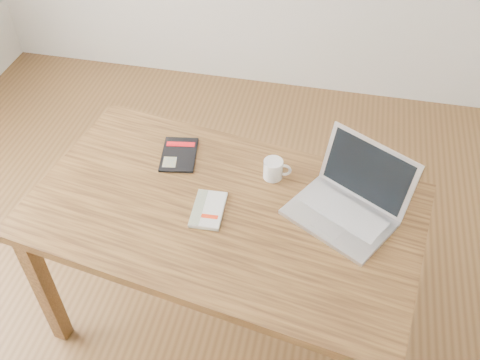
% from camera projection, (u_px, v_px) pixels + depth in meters
% --- Properties ---
extents(room, '(4.04, 4.04, 2.70)m').
position_uv_depth(room, '(153.00, 67.00, 1.58)').
color(room, brown).
rests_on(room, ground).
extents(desk, '(1.56, 1.05, 0.75)m').
position_uv_depth(desk, '(224.00, 224.00, 2.06)').
color(desk, '#533519').
rests_on(desk, ground).
extents(white_guidebook, '(0.12, 0.19, 0.02)m').
position_uv_depth(white_guidebook, '(208.00, 210.00, 1.98)').
color(white_guidebook, silver).
rests_on(white_guidebook, desk).
extents(black_guidebook, '(0.17, 0.23, 0.01)m').
position_uv_depth(black_guidebook, '(179.00, 154.00, 2.20)').
color(black_guidebook, black).
rests_on(black_guidebook, desk).
extents(laptop, '(0.47, 0.45, 0.25)m').
position_uv_depth(laptop, '(349.00, 201.00, 1.95)').
color(laptop, silver).
rests_on(laptop, desk).
extents(coffee_mug, '(0.11, 0.08, 0.08)m').
position_uv_depth(coffee_mug, '(274.00, 169.00, 2.09)').
color(coffee_mug, white).
rests_on(coffee_mug, desk).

